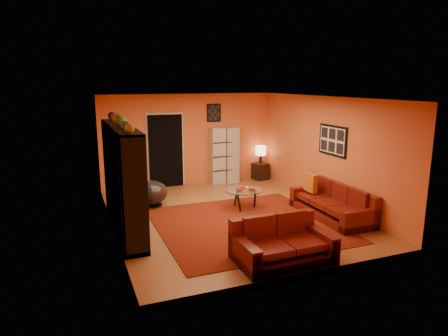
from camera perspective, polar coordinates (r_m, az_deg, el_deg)
name	(u,v)px	position (r m, az deg, el deg)	size (l,w,h in m)	color
floor	(228,215)	(9.01, 0.64, -6.73)	(6.00, 6.00, 0.00)	brown
ceiling	(229,98)	(8.53, 0.68, 10.02)	(6.00, 6.00, 0.00)	white
wall_back	(189,140)	(11.47, -5.00, 4.03)	(6.00, 6.00, 0.00)	orange
wall_front	(304,193)	(6.08, 11.39, -3.58)	(6.00, 6.00, 0.00)	orange
wall_left	(110,167)	(8.09, -15.97, 0.14)	(6.00, 6.00, 0.00)	orange
wall_right	(325,151)	(9.88, 14.23, 2.37)	(6.00, 6.00, 0.00)	orange
rug	(245,224)	(8.44, 3.08, -8.04)	(3.60, 3.60, 0.01)	#561409
doorway	(166,151)	(11.30, -8.32, 2.39)	(0.95, 0.10, 2.04)	black
wall_art_right	(333,140)	(9.58, 15.27, 3.83)	(0.03, 1.00, 0.70)	black
wall_art_back	(214,113)	(11.61, -1.46, 7.89)	(0.42, 0.03, 0.52)	black
entertainment_unit	(122,178)	(8.17, -14.30, -1.46)	(0.45, 3.00, 2.10)	black
tv	(125,179)	(8.27, -14.02, -1.59)	(0.13, 0.99, 0.57)	black
sofa	(334,204)	(9.15, 15.49, -5.01)	(0.90, 2.13, 0.85)	#540F0B
loveseat	(281,243)	(6.87, 8.10, -10.58)	(1.59, 0.95, 0.85)	#540F0B
throw_pillow	(310,183)	(9.50, 12.20, -2.05)	(0.12, 0.42, 0.42)	#D15A17
coffee_table	(243,192)	(9.36, 2.79, -3.42)	(0.89, 0.89, 0.45)	silver
storage_cabinet	(224,155)	(11.69, 0.05, 1.83)	(0.82, 0.36, 1.63)	beige
bowl_chair	(151,193)	(9.71, -10.32, -3.48)	(0.77, 0.77, 0.62)	black
side_table	(260,171)	(12.22, 5.22, -0.47)	(0.40, 0.40, 0.50)	black
table_lamp	(261,151)	(12.10, 5.27, 2.44)	(0.32, 0.32, 0.53)	black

